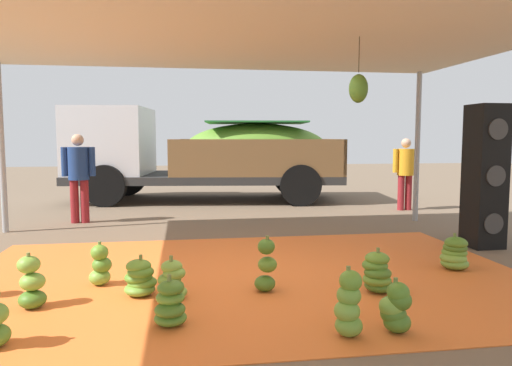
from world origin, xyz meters
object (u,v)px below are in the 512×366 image
Objects in this scene: banana_bunch_5 at (455,254)px; worker_1 at (405,168)px; banana_bunch_6 at (396,308)px; banana_bunch_7 at (140,278)px; speaker_stack at (485,176)px; banana_bunch_0 at (31,284)px; worker_0 at (79,171)px; banana_bunch_1 at (170,305)px; banana_bunch_9 at (172,281)px; cargo_truck_main at (201,152)px; banana_bunch_4 at (377,274)px; banana_bunch_2 at (100,266)px; banana_bunch_10 at (349,306)px; banana_bunch_8 at (266,267)px.

banana_bunch_5 is 5.05m from worker_1.
worker_1 is at bearing 63.44° from banana_bunch_6.
banana_bunch_7 is 5.20m from speaker_stack.
worker_0 is (-0.52, 4.77, 0.76)m from banana_bunch_0.
banana_bunch_1 is 0.71m from banana_bunch_9.
banana_bunch_9 is 0.06× the size of cargo_truck_main.
banana_bunch_5 is 3.50m from banana_bunch_9.
banana_bunch_6 is at bearing -133.78° from speaker_stack.
banana_bunch_6 is at bearing -104.80° from banana_bunch_4.
banana_bunch_4 is 3.14m from speaker_stack.
banana_bunch_4 is at bearing -13.25° from banana_bunch_2.
banana_bunch_9 is 0.27× the size of worker_1.
banana_bunch_2 reaches higher than banana_bunch_7.
banana_bunch_7 is (1.00, 0.22, -0.06)m from banana_bunch_0.
banana_bunch_1 is at bearing -26.39° from banana_bunch_0.
worker_0 is at bearing 154.65° from speaker_stack.
banana_bunch_6 is 9.02m from cargo_truck_main.
worker_1 is (3.22, 6.43, 0.73)m from banana_bunch_6.
banana_bunch_0 is at bearing 178.83° from banana_bunch_4.
banana_bunch_5 is at bearing 20.56° from banana_bunch_1.
speaker_stack is (2.43, 1.80, 0.86)m from banana_bunch_4.
banana_bunch_10 is (2.25, -1.72, 0.04)m from banana_bunch_2.
worker_0 is at bearing 111.45° from banana_bunch_9.
banana_bunch_1 is at bearing -152.39° from speaker_stack.
banana_bunch_10 is 8.98m from cargo_truck_main.
banana_bunch_1 is at bearing -90.13° from banana_bunch_9.
banana_bunch_4 is 6.21m from worker_1.
banana_bunch_2 reaches higher than banana_bunch_9.
cargo_truck_main is (-2.86, 7.15, 1.06)m from banana_bunch_5.
worker_1 is at bearing 39.82° from banana_bunch_0.
banana_bunch_9 is at bearing 148.70° from banana_bunch_6.
banana_bunch_6 is 2.56m from banana_bunch_7.
banana_bunch_6 is at bearing -81.75° from cargo_truck_main.
speaker_stack reaches higher than banana_bunch_5.
banana_bunch_7 is at bearing -71.53° from worker_0.
banana_bunch_6 is at bearing -116.56° from worker_1.
banana_bunch_8 reaches higher than banana_bunch_7.
banana_bunch_0 is at bearing 161.26° from banana_bunch_6.
banana_bunch_10 is 0.36× the size of worker_1.
banana_bunch_10 is 4.28m from speaker_stack.
banana_bunch_10 reaches higher than banana_bunch_0.
banana_bunch_10 is 0.27× the size of speaker_stack.
banana_bunch_10 is at bearing -60.61° from worker_0.
banana_bunch_7 is at bearing -96.90° from cargo_truck_main.
speaker_stack is (3.98, -6.06, -0.20)m from cargo_truck_main.
banana_bunch_0 is at bearing 158.45° from banana_bunch_10.
banana_bunch_4 is (2.14, 0.59, 0.01)m from banana_bunch_1.
banana_bunch_2 is 3.16m from banana_bunch_6.
cargo_truck_main reaches higher than speaker_stack.
banana_bunch_8 reaches higher than banana_bunch_0.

